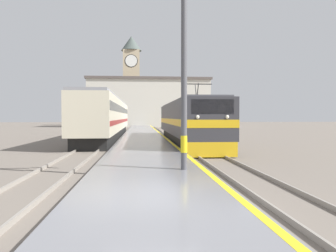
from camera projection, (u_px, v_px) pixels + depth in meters
name	position (u px, v px, depth m)	size (l,w,h in m)	color
ground_plane	(143.00, 136.00, 37.73)	(200.00, 200.00, 0.00)	#70665B
platform	(143.00, 137.00, 32.75)	(4.16, 140.00, 0.38)	slate
rail_track_near	(178.00, 139.00, 33.05)	(2.84, 140.00, 0.16)	#70665B
rail_track_far	(106.00, 139.00, 32.43)	(2.83, 140.00, 0.16)	#70665B
locomotive_train	(187.00, 122.00, 26.87)	(2.92, 19.39, 4.48)	black
passenger_train	(109.00, 117.00, 35.32)	(2.92, 30.36, 4.09)	black
catenary_mast	(188.00, 64.00, 11.50)	(2.58, 0.23, 7.30)	#4C4C51
clock_tower	(131.00, 78.00, 81.45)	(5.04, 5.04, 22.27)	tan
station_building	(149.00, 103.00, 73.01)	(26.85, 9.10, 10.71)	beige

